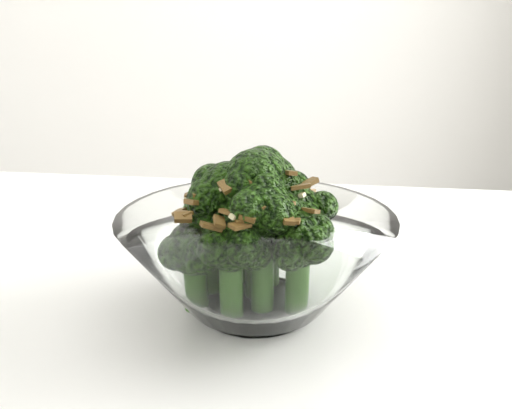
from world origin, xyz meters
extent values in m
cube|color=white|center=(0.06, -0.05, 0.73)|extent=(1.40, 1.15, 0.04)
cylinder|color=white|center=(0.09, -0.10, 0.75)|extent=(0.10, 0.10, 0.01)
cylinder|color=#295115|center=(0.09, -0.10, 0.81)|extent=(0.02, 0.02, 0.10)
sphere|color=#22470D|center=(0.09, -0.10, 0.88)|extent=(0.06, 0.06, 0.06)
cylinder|color=#295115|center=(0.10, -0.07, 0.81)|extent=(0.02, 0.02, 0.09)
sphere|color=#22470D|center=(0.10, -0.07, 0.87)|extent=(0.05, 0.05, 0.05)
cylinder|color=#295115|center=(0.06, -0.08, 0.81)|extent=(0.02, 0.02, 0.09)
sphere|color=#22470D|center=(0.06, -0.08, 0.86)|extent=(0.06, 0.06, 0.06)
cylinder|color=#295115|center=(0.09, -0.12, 0.80)|extent=(0.02, 0.02, 0.08)
sphere|color=#22470D|center=(0.09, -0.12, 0.86)|extent=(0.05, 0.05, 0.05)
cylinder|color=#295115|center=(0.13, -0.10, 0.80)|extent=(0.02, 0.02, 0.07)
sphere|color=#22470D|center=(0.13, -0.10, 0.84)|extent=(0.05, 0.05, 0.05)
cylinder|color=#295115|center=(0.05, -0.08, 0.80)|extent=(0.02, 0.02, 0.06)
sphere|color=#22470D|center=(0.05, -0.08, 0.84)|extent=(0.05, 0.05, 0.05)
cylinder|color=#295115|center=(0.12, -0.14, 0.79)|extent=(0.02, 0.02, 0.06)
sphere|color=#22470D|center=(0.12, -0.14, 0.84)|extent=(0.05, 0.05, 0.05)
cylinder|color=#295115|center=(0.06, -0.13, 0.79)|extent=(0.02, 0.02, 0.06)
sphere|color=#22470D|center=(0.06, -0.13, 0.83)|extent=(0.05, 0.05, 0.05)
cylinder|color=#295115|center=(0.14, -0.06, 0.79)|extent=(0.02, 0.02, 0.05)
sphere|color=#22470D|center=(0.14, -0.06, 0.82)|extent=(0.05, 0.05, 0.05)
cylinder|color=#295115|center=(0.03, -0.11, 0.79)|extent=(0.02, 0.02, 0.05)
sphere|color=#22470D|center=(0.03, -0.11, 0.82)|extent=(0.05, 0.05, 0.05)
cylinder|color=#295115|center=(0.09, -0.04, 0.79)|extent=(0.02, 0.02, 0.05)
sphere|color=#22470D|center=(0.09, -0.04, 0.83)|extent=(0.05, 0.05, 0.05)
cylinder|color=#295115|center=(0.08, -0.06, 0.79)|extent=(0.02, 0.02, 0.06)
sphere|color=#22470D|center=(0.08, -0.06, 0.83)|extent=(0.05, 0.05, 0.05)
cube|color=brown|center=(0.11, -0.05, 0.86)|extent=(0.01, 0.01, 0.01)
cube|color=brown|center=(0.05, -0.07, 0.87)|extent=(0.02, 0.01, 0.01)
cube|color=brown|center=(0.12, -0.07, 0.87)|extent=(0.02, 0.02, 0.01)
cube|color=brown|center=(0.10, -0.14, 0.87)|extent=(0.02, 0.01, 0.00)
cube|color=brown|center=(0.07, -0.15, 0.86)|extent=(0.02, 0.01, 0.01)
cube|color=brown|center=(0.08, -0.12, 0.88)|extent=(0.02, 0.02, 0.01)
cube|color=brown|center=(0.12, -0.12, 0.88)|extent=(0.02, 0.01, 0.01)
cube|color=brown|center=(0.06, -0.07, 0.88)|extent=(0.01, 0.02, 0.01)
cube|color=brown|center=(0.06, -0.15, 0.86)|extent=(0.02, 0.02, 0.01)
cube|color=brown|center=(0.11, -0.11, 0.89)|extent=(0.01, 0.02, 0.01)
cube|color=brown|center=(0.06, -0.11, 0.88)|extent=(0.01, 0.02, 0.01)
cube|color=brown|center=(0.04, -0.14, 0.85)|extent=(0.02, 0.01, 0.01)
cube|color=brown|center=(0.08, -0.06, 0.87)|extent=(0.02, 0.02, 0.01)
cube|color=brown|center=(0.02, -0.10, 0.85)|extent=(0.01, 0.02, 0.01)
cube|color=brown|center=(0.15, -0.06, 0.85)|extent=(0.02, 0.02, 0.01)
cube|color=brown|center=(0.13, -0.04, 0.85)|extent=(0.01, 0.02, 0.01)
cube|color=brown|center=(0.14, -0.09, 0.86)|extent=(0.01, 0.02, 0.01)
cube|color=brown|center=(0.09, -0.14, 0.87)|extent=(0.02, 0.01, 0.01)
cube|color=brown|center=(0.09, -0.09, 0.90)|extent=(0.01, 0.01, 0.01)
cube|color=brown|center=(0.10, -0.15, 0.86)|extent=(0.01, 0.01, 0.01)
cube|color=brown|center=(0.06, -0.04, 0.85)|extent=(0.02, 0.01, 0.01)
cube|color=brown|center=(0.11, -0.15, 0.86)|extent=(0.02, 0.01, 0.01)
cube|color=brown|center=(0.06, -0.14, 0.86)|extent=(0.02, 0.02, 0.01)
cube|color=brown|center=(0.13, -0.14, 0.86)|extent=(0.02, 0.02, 0.01)
cube|color=brown|center=(0.06, -0.04, 0.86)|extent=(0.02, 0.01, 0.01)
cube|color=brown|center=(0.06, -0.14, 0.86)|extent=(0.01, 0.01, 0.01)
cube|color=brown|center=(0.02, -0.12, 0.86)|extent=(0.02, 0.01, 0.01)
cube|color=brown|center=(0.02, -0.11, 0.86)|extent=(0.02, 0.02, 0.01)
cube|color=brown|center=(0.09, -0.04, 0.87)|extent=(0.02, 0.01, 0.01)
cube|color=brown|center=(0.11, -0.05, 0.86)|extent=(0.02, 0.01, 0.01)
cube|color=brown|center=(0.03, -0.10, 0.86)|extent=(0.01, 0.02, 0.01)
cube|color=brown|center=(0.03, -0.07, 0.86)|extent=(0.02, 0.01, 0.01)
cube|color=brown|center=(0.05, -0.14, 0.86)|extent=(0.01, 0.01, 0.01)
cube|color=brown|center=(0.04, -0.10, 0.87)|extent=(0.01, 0.02, 0.01)
cube|color=brown|center=(0.14, -0.09, 0.87)|extent=(0.02, 0.01, 0.01)
cube|color=brown|center=(0.11, -0.03, 0.85)|extent=(0.02, 0.02, 0.01)
cube|color=brown|center=(0.13, -0.06, 0.86)|extent=(0.02, 0.01, 0.01)
cube|color=brown|center=(0.07, -0.06, 0.88)|extent=(0.01, 0.02, 0.01)
cube|color=brown|center=(0.09, -0.07, 0.88)|extent=(0.01, 0.02, 0.01)
cube|color=brown|center=(0.06, -0.10, 0.88)|extent=(0.02, 0.02, 0.01)
cube|color=beige|center=(0.07, -0.04, 0.86)|extent=(0.01, 0.01, 0.01)
cube|color=beige|center=(0.06, -0.15, 0.86)|extent=(0.01, 0.01, 0.01)
cube|color=beige|center=(0.11, -0.08, 0.89)|extent=(0.01, 0.01, 0.00)
cube|color=beige|center=(0.08, -0.14, 0.87)|extent=(0.01, 0.01, 0.00)
cube|color=beige|center=(0.12, -0.12, 0.87)|extent=(0.01, 0.01, 0.01)
cube|color=beige|center=(0.06, -0.11, 0.88)|extent=(0.01, 0.01, 0.00)
cube|color=beige|center=(0.11, -0.07, 0.88)|extent=(0.01, 0.01, 0.01)
cube|color=beige|center=(0.11, -0.09, 0.89)|extent=(0.01, 0.01, 0.01)
cube|color=beige|center=(0.09, -0.05, 0.87)|extent=(0.01, 0.01, 0.00)
cube|color=beige|center=(0.10, -0.06, 0.87)|extent=(0.01, 0.01, 0.00)
cube|color=beige|center=(0.03, -0.08, 0.86)|extent=(0.01, 0.01, 0.01)
cube|color=beige|center=(0.08, -0.06, 0.87)|extent=(0.01, 0.01, 0.00)
cube|color=beige|center=(0.08, -0.03, 0.86)|extent=(0.01, 0.00, 0.00)
cube|color=beige|center=(0.08, -0.05, 0.87)|extent=(0.00, 0.00, 0.00)
cube|color=beige|center=(0.08, -0.11, 0.89)|extent=(0.01, 0.01, 0.01)
cube|color=beige|center=(0.03, -0.09, 0.86)|extent=(0.01, 0.01, 0.00)
camera|label=1|loc=(-0.01, -0.57, 1.01)|focal=40.00mm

